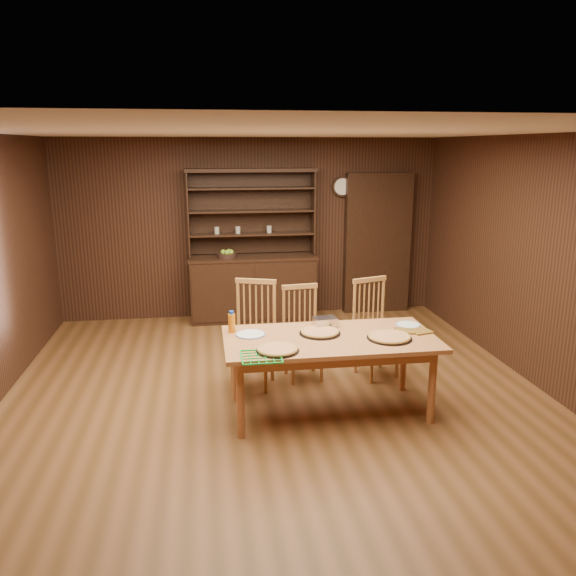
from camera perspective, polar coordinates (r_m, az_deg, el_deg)
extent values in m
plane|color=brown|center=(5.77, -1.00, -11.14)|extent=(6.00, 6.00, 0.00)
plane|color=white|center=(5.22, -1.13, 15.61)|extent=(6.00, 6.00, 0.00)
plane|color=#3A2012|center=(8.29, -3.80, 6.03)|extent=(5.50, 0.00, 5.50)
plane|color=#3A2012|center=(2.56, 8.02, -13.11)|extent=(5.50, 0.00, 5.50)
plane|color=#3A2012|center=(6.32, 24.52, 2.22)|extent=(0.00, 6.00, 6.00)
cube|color=black|center=(8.20, -3.55, -0.11)|extent=(1.80, 0.50, 0.90)
cube|color=black|center=(8.10, -3.60, 3.11)|extent=(1.84, 0.52, 0.04)
cube|color=black|center=(8.23, -3.81, 7.73)|extent=(1.80, 0.02, 1.20)
cube|color=black|center=(8.05, -10.09, 7.40)|extent=(0.02, 0.32, 1.20)
cube|color=black|center=(8.20, 2.54, 7.72)|extent=(0.02, 0.32, 1.20)
cube|color=black|center=(8.03, -3.79, 11.86)|extent=(1.84, 0.34, 0.05)
cylinder|color=#A39F8A|center=(8.08, -7.24, 5.83)|extent=(0.07, 0.07, 0.10)
cylinder|color=#A39F8A|center=(8.09, -5.11, 5.90)|extent=(0.07, 0.07, 0.10)
cube|color=black|center=(8.60, 9.05, 4.49)|extent=(1.00, 0.18, 2.10)
cylinder|color=black|center=(8.41, 5.51, 10.22)|extent=(0.30, 0.04, 0.30)
cylinder|color=white|center=(8.38, 5.55, 10.21)|extent=(0.24, 0.01, 0.24)
cube|color=#C47644|center=(5.25, 4.29, -5.20)|extent=(1.97, 0.99, 0.04)
cylinder|color=#C47644|center=(4.94, -4.86, -11.24)|extent=(0.07, 0.07, 0.71)
cylinder|color=#C47644|center=(5.62, -5.38, -7.98)|extent=(0.07, 0.07, 0.71)
cylinder|color=#C47644|center=(5.32, 14.42, -9.73)|extent=(0.07, 0.07, 0.71)
cylinder|color=#C47644|center=(5.96, 11.64, -6.92)|extent=(0.07, 0.07, 0.71)
cube|color=#BE8741|center=(5.90, -3.64, -5.63)|extent=(0.58, 0.56, 0.04)
cylinder|color=#BE8741|center=(5.88, -5.67, -8.30)|extent=(0.04, 0.04, 0.45)
cylinder|color=#BE8741|center=(6.18, -4.83, -7.16)|extent=(0.04, 0.04, 0.45)
cylinder|color=#BE8741|center=(5.80, -2.30, -8.58)|extent=(0.04, 0.04, 0.45)
cylinder|color=#BE8741|center=(6.10, -1.61, -7.40)|extent=(0.04, 0.04, 0.45)
cube|color=#BE8741|center=(5.89, -3.30, 0.69)|extent=(0.43, 0.18, 0.05)
cube|color=#BE8741|center=(6.09, 1.60, -5.40)|extent=(0.46, 0.44, 0.04)
cylinder|color=#BE8741|center=(6.00, 0.52, -8.01)|extent=(0.04, 0.04, 0.41)
cylinder|color=#BE8741|center=(6.27, -0.20, -7.01)|extent=(0.04, 0.04, 0.41)
cylinder|color=#BE8741|center=(6.09, 3.44, -7.71)|extent=(0.04, 0.04, 0.41)
cylinder|color=#BE8741|center=(6.35, 2.60, -6.74)|extent=(0.04, 0.04, 0.41)
cube|color=#BE8741|center=(6.09, 1.19, 0.15)|extent=(0.40, 0.08, 0.05)
cube|color=#BE8741|center=(6.24, 9.03, -4.86)|extent=(0.55, 0.54, 0.04)
cylinder|color=#BE8741|center=(6.11, 8.49, -7.63)|extent=(0.04, 0.04, 0.43)
cylinder|color=#BE8741|center=(6.35, 6.87, -6.71)|extent=(0.04, 0.04, 0.43)
cylinder|color=#BE8741|center=(6.29, 11.04, -7.07)|extent=(0.04, 0.04, 0.43)
cylinder|color=#BE8741|center=(6.53, 9.37, -6.20)|extent=(0.04, 0.04, 0.43)
cube|color=#BE8741|center=(6.21, 8.30, 0.85)|extent=(0.41, 0.16, 0.05)
cylinder|color=black|center=(4.88, -1.08, -6.39)|extent=(0.38, 0.38, 0.01)
cylinder|color=tan|center=(4.87, -1.08, -6.22)|extent=(0.35, 0.35, 0.02)
torus|color=#B98E42|center=(4.87, -1.08, -6.22)|extent=(0.36, 0.36, 0.03)
cylinder|color=black|center=(5.27, 10.26, -5.04)|extent=(0.41, 0.41, 0.01)
cylinder|color=tan|center=(5.27, 10.27, -4.88)|extent=(0.38, 0.38, 0.02)
torus|color=#B98E42|center=(5.27, 10.27, -4.88)|extent=(0.39, 0.39, 0.03)
cylinder|color=black|center=(5.33, 3.26, -4.62)|extent=(0.39, 0.39, 0.01)
cylinder|color=tan|center=(5.32, 3.26, -4.46)|extent=(0.35, 0.35, 0.02)
torus|color=#B98E42|center=(5.32, 3.26, -4.46)|extent=(0.36, 0.36, 0.03)
cylinder|color=silver|center=(5.29, -3.83, -4.72)|extent=(0.28, 0.28, 0.01)
torus|color=#35429F|center=(5.29, -3.83, -4.70)|extent=(0.28, 0.28, 0.01)
cylinder|color=silver|center=(5.68, 12.08, -3.69)|extent=(0.24, 0.24, 0.01)
torus|color=#35429F|center=(5.68, 12.08, -3.67)|extent=(0.24, 0.24, 0.01)
cube|color=white|center=(5.54, 3.77, -3.46)|extent=(0.24, 0.18, 0.09)
cylinder|color=orange|center=(5.36, -5.74, -3.57)|extent=(0.07, 0.07, 0.18)
cylinder|color=#143AA9|center=(5.33, -5.76, -2.49)|extent=(0.04, 0.04, 0.03)
cube|color=#AB1C13|center=(5.53, 13.29, -4.27)|extent=(0.23, 0.23, 0.01)
cube|color=#AB1C13|center=(5.50, 11.96, -4.26)|extent=(0.21, 0.21, 0.01)
cylinder|color=black|center=(8.01, -6.23, 3.31)|extent=(0.28, 0.28, 0.06)
sphere|color=#7FB22F|center=(8.00, -6.60, 3.65)|extent=(0.08, 0.08, 0.08)
sphere|color=#7FB22F|center=(8.04, -6.04, 3.70)|extent=(0.08, 0.08, 0.08)
sphere|color=#7FB22F|center=(7.96, -6.23, 3.59)|extent=(0.08, 0.08, 0.08)
sphere|color=#7FB22F|center=(7.99, -5.80, 3.65)|extent=(0.08, 0.08, 0.08)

